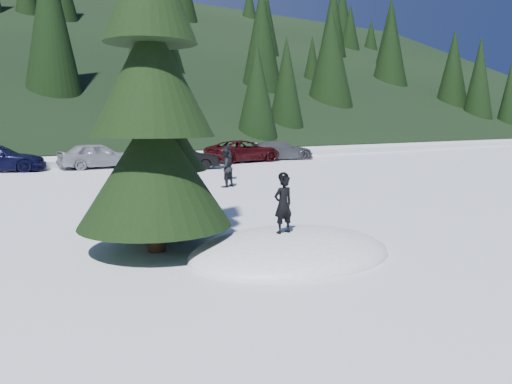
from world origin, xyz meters
TOP-DOWN VIEW (x-y plane):
  - ground at (0.00, 0.00)m, footprint 200.00×200.00m
  - snow_mound at (0.00, 0.00)m, footprint 4.48×3.52m
  - spruce_tall at (-2.20, 1.80)m, footprint 3.20×3.20m
  - spruce_short at (-1.20, 3.20)m, footprint 2.20×2.20m
  - child_skier at (-0.22, -0.02)m, footprint 0.44×0.30m
  - adult_0 at (4.39, 9.86)m, footprint 0.94×0.82m
  - adult_1 at (5.96, 12.16)m, footprint 0.68×1.04m
  - car_4 at (2.62, 21.23)m, footprint 4.43×1.81m
  - car_5 at (6.47, 17.83)m, footprint 4.17×2.45m
  - car_6 at (12.14, 20.25)m, footprint 5.34×2.64m
  - car_7 at (15.48, 20.43)m, footprint 5.05×2.97m

SIDE VIEW (x-z plane):
  - ground at x=0.00m, z-range 0.00..0.00m
  - snow_mound at x=0.00m, z-range -0.48..0.48m
  - car_5 at x=6.47m, z-range 0.00..1.30m
  - car_7 at x=15.48m, z-range 0.00..1.37m
  - car_6 at x=12.14m, z-range 0.00..1.46m
  - car_4 at x=2.62m, z-range 0.00..1.50m
  - adult_0 at x=4.39m, z-range 0.00..1.64m
  - adult_1 at x=5.96m, z-range 0.00..1.65m
  - child_skier at x=-0.22m, z-range 0.48..1.65m
  - spruce_short at x=-1.20m, z-range -0.58..4.79m
  - spruce_tall at x=-2.20m, z-range -0.98..7.62m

